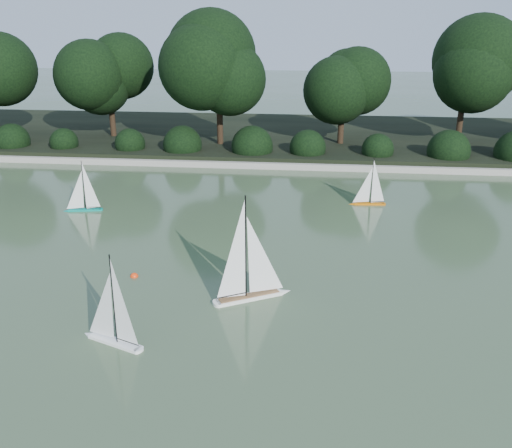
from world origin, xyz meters
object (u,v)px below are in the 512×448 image
object	(u,v)px
sailboat_white_a	(109,328)
sailboat_orange	(367,197)
sailboat_teal	(81,203)
race_buoy	(134,277)
sailboat_white_b	(255,281)

from	to	relation	value
sailboat_white_a	sailboat_orange	world-z (taller)	sailboat_white_a
sailboat_white_a	sailboat_teal	bearing A→B (deg)	115.76
sailboat_teal	race_buoy	bearing A→B (deg)	-55.31
sailboat_white_b	sailboat_orange	xyz separation A→B (m)	(2.20, 5.13, -0.10)
sailboat_white_a	race_buoy	xyz separation A→B (m)	(-0.32, 2.13, -0.23)
sailboat_white_b	sailboat_orange	size ratio (longest dim) A/B	1.53
sailboat_orange	race_buoy	world-z (taller)	sailboat_orange
sailboat_orange	sailboat_white_b	bearing A→B (deg)	-113.22
sailboat_white_a	sailboat_white_b	bearing A→B (deg)	39.21
race_buoy	sailboat_orange	bearing A→B (deg)	45.85
sailboat_white_b	sailboat_orange	world-z (taller)	sailboat_white_b
race_buoy	sailboat_white_a	bearing A→B (deg)	-81.51
sailboat_white_a	race_buoy	bearing A→B (deg)	98.49
sailboat_orange	sailboat_teal	bearing A→B (deg)	-170.08
sailboat_orange	sailboat_teal	xyz separation A→B (m)	(-6.77, -1.18, 0.01)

